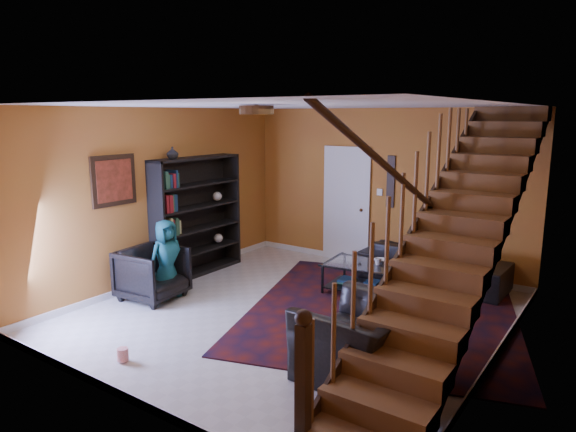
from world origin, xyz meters
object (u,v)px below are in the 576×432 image
(sofa, at_px, (433,264))
(coffee_table, at_px, (369,277))
(bookshelf, at_px, (198,218))
(armchair_left, at_px, (153,274))
(armchair_right, at_px, (360,340))

(sofa, relative_size, coffee_table, 1.67)
(coffee_table, bearing_deg, bookshelf, -167.73)
(bookshelf, relative_size, sofa, 0.88)
(armchair_left, height_order, armchair_right, armchair_right)
(bookshelf, xyz_separation_m, armchair_left, (0.35, -1.31, -0.58))
(armchair_left, relative_size, armchair_right, 0.71)
(bookshelf, distance_m, sofa, 3.96)
(sofa, bearing_deg, armchair_right, 97.74)
(bookshelf, xyz_separation_m, coffee_table, (2.92, 0.64, -0.68))
(bookshelf, bearing_deg, coffee_table, 12.27)
(sofa, distance_m, armchair_right, 3.33)
(sofa, bearing_deg, bookshelf, 26.85)
(armchair_right, relative_size, coffee_table, 0.89)
(bookshelf, height_order, armchair_right, bookshelf)
(bookshelf, relative_size, coffee_table, 1.47)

